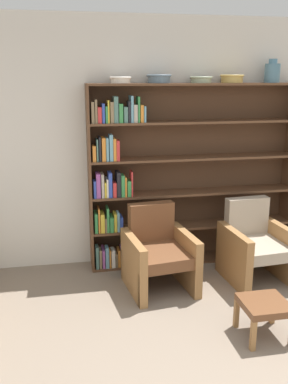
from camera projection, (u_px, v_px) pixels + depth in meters
The scene contains 10 objects.
wall_back at pixel (173, 143), 4.89m from camera, with size 12.00×0.06×2.75m.
bookshelf at pixel (174, 177), 4.82m from camera, with size 2.37×0.30×2.04m.
bowl_cream at pixel (120, 79), 4.42m from camera, with size 0.23×0.23×0.07m.
bowl_stoneware at pixel (159, 78), 4.49m from camera, with size 0.26×0.26×0.09m.
bowl_copper at pixel (201, 79), 4.57m from camera, with size 0.24×0.24×0.07m.
bowl_olive at pixel (232, 78), 4.63m from camera, with size 0.26×0.26×0.09m.
vase_tall at pixel (272, 72), 4.70m from camera, with size 0.17×0.17×0.25m.
armchair_leather at pixel (158, 253), 4.36m from camera, with size 0.72×0.75×0.84m.
armchair_cushioned at pixel (255, 246), 4.56m from camera, with size 0.69×0.73×0.84m.
footstool at pixel (265, 308), 3.53m from camera, with size 0.38×0.38×0.32m.
Camera 1 is at (-1.24, -2.08, 2.12)m, focal length 40.00 mm.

